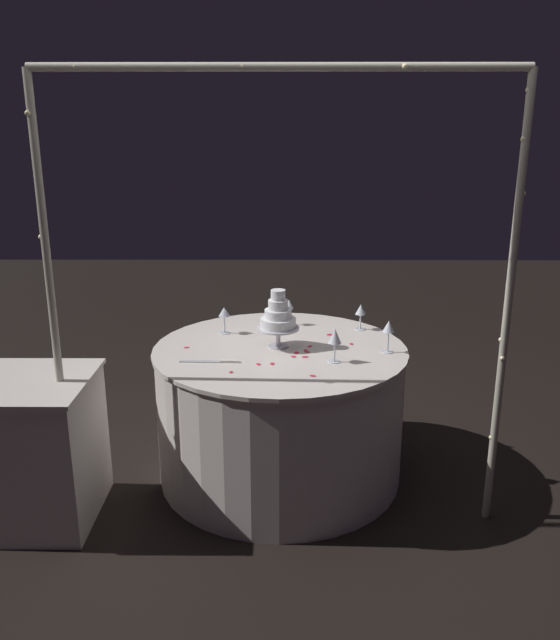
# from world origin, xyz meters

# --- Properties ---
(ground_plane) EXTENTS (12.00, 12.00, 0.00)m
(ground_plane) POSITION_xyz_m (0.00, 0.00, 0.00)
(ground_plane) COLOR black
(decorative_arch) EXTENTS (2.09, 0.06, 2.09)m
(decorative_arch) POSITION_xyz_m (0.00, 0.42, 1.37)
(decorative_arch) COLOR #B7B29E
(decorative_arch) RESTS_ON ground
(main_table) EXTENTS (1.33, 1.33, 0.73)m
(main_table) POSITION_xyz_m (0.00, 0.00, 0.37)
(main_table) COLOR silver
(main_table) RESTS_ON ground
(side_table) EXTENTS (0.59, 0.59, 0.71)m
(side_table) POSITION_xyz_m (1.18, 0.41, 0.36)
(side_table) COLOR silver
(side_table) RESTS_ON ground
(tiered_cake) EXTENTS (0.22, 0.22, 0.31)m
(tiered_cake) POSITION_xyz_m (0.01, -0.01, 0.89)
(tiered_cake) COLOR silver
(tiered_cake) RESTS_ON main_table
(wine_glass_0) EXTENTS (0.06, 0.06, 0.17)m
(wine_glass_0) POSITION_xyz_m (-0.55, 0.07, 0.86)
(wine_glass_0) COLOR silver
(wine_glass_0) RESTS_ON main_table
(wine_glass_1) EXTENTS (0.06, 0.06, 0.15)m
(wine_glass_1) POSITION_xyz_m (-0.46, -0.32, 0.84)
(wine_glass_1) COLOR silver
(wine_glass_1) RESTS_ON main_table
(wine_glass_2) EXTENTS (0.06, 0.06, 0.17)m
(wine_glass_2) POSITION_xyz_m (-0.27, 0.21, 0.86)
(wine_glass_2) COLOR silver
(wine_glass_2) RESTS_ON main_table
(wine_glass_3) EXTENTS (0.06, 0.06, 0.15)m
(wine_glass_3) POSITION_xyz_m (0.31, -0.25, 0.85)
(wine_glass_3) COLOR silver
(wine_glass_3) RESTS_ON main_table
(wine_glass_4) EXTENTS (0.06, 0.06, 0.15)m
(wine_glass_4) POSITION_xyz_m (-0.05, -0.41, 0.84)
(wine_glass_4) COLOR silver
(wine_glass_4) RESTS_ON main_table
(cake_knife) EXTENTS (0.30, 0.03, 0.01)m
(cake_knife) POSITION_xyz_m (0.33, 0.22, 0.73)
(cake_knife) COLOR silver
(cake_knife) RESTS_ON main_table
(rose_petal_0) EXTENTS (0.02, 0.03, 0.00)m
(rose_petal_0) POSITION_xyz_m (0.23, 0.36, 0.73)
(rose_petal_0) COLOR #E02D47
(rose_petal_0) RESTS_ON main_table
(rose_petal_1) EXTENTS (0.03, 0.04, 0.00)m
(rose_petal_1) POSITION_xyz_m (0.10, 0.25, 0.73)
(rose_petal_1) COLOR #E02D47
(rose_petal_1) RESTS_ON main_table
(rose_petal_2) EXTENTS (0.04, 0.04, 0.00)m
(rose_petal_2) POSITION_xyz_m (-0.27, -0.22, 0.73)
(rose_petal_2) COLOR #E02D47
(rose_petal_2) RESTS_ON main_table
(rose_petal_3) EXTENTS (0.04, 0.04, 0.00)m
(rose_petal_3) POSITION_xyz_m (-0.14, 0.07, 0.73)
(rose_petal_3) COLOR #E02D47
(rose_petal_3) RESTS_ON main_table
(rose_petal_4) EXTENTS (0.03, 0.04, 0.00)m
(rose_petal_4) POSITION_xyz_m (0.04, 0.24, 0.73)
(rose_petal_4) COLOR #E02D47
(rose_petal_4) RESTS_ON main_table
(rose_petal_5) EXTENTS (0.03, 0.02, 0.00)m
(rose_petal_5) POSITION_xyz_m (-0.13, 0.04, 0.73)
(rose_petal_5) COLOR #E02D47
(rose_petal_5) RESTS_ON main_table
(rose_petal_6) EXTENTS (0.04, 0.04, 0.00)m
(rose_petal_6) POSITION_xyz_m (-0.08, 0.09, 0.73)
(rose_petal_6) COLOR #E02D47
(rose_petal_6) RESTS_ON main_table
(rose_petal_7) EXTENTS (0.04, 0.04, 0.00)m
(rose_petal_7) POSITION_xyz_m (-0.16, -0.02, 0.73)
(rose_petal_7) COLOR #E02D47
(rose_petal_7) RESTS_ON main_table
(rose_petal_8) EXTENTS (0.02, 0.03, 0.00)m
(rose_petal_8) POSITION_xyz_m (-0.38, -0.06, 0.73)
(rose_petal_8) COLOR #E02D47
(rose_petal_8) RESTS_ON main_table
(rose_petal_9) EXTENTS (0.04, 0.03, 0.00)m
(rose_petal_9) POSITION_xyz_m (-0.13, 0.15, 0.73)
(rose_petal_9) COLOR #E02D47
(rose_petal_9) RESTS_ON main_table
(rose_petal_10) EXTENTS (0.03, 0.03, 0.00)m
(rose_petal_10) POSITION_xyz_m (0.49, 0.01, 0.73)
(rose_petal_10) COLOR #E02D47
(rose_petal_10) RESTS_ON main_table
(rose_petal_11) EXTENTS (0.04, 0.04, 0.00)m
(rose_petal_11) POSITION_xyz_m (-0.15, 0.40, 0.73)
(rose_petal_11) COLOR #E02D47
(rose_petal_11) RESTS_ON main_table
(rose_petal_12) EXTENTS (0.04, 0.04, 0.00)m
(rose_petal_12) POSITION_xyz_m (-0.07, 0.14, 0.73)
(rose_petal_12) COLOR #E02D47
(rose_petal_12) RESTS_ON main_table
(rose_petal_13) EXTENTS (0.04, 0.04, 0.00)m
(rose_petal_13) POSITION_xyz_m (-0.02, -0.32, 0.73)
(rose_petal_13) COLOR #E02D47
(rose_petal_13) RESTS_ON main_table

